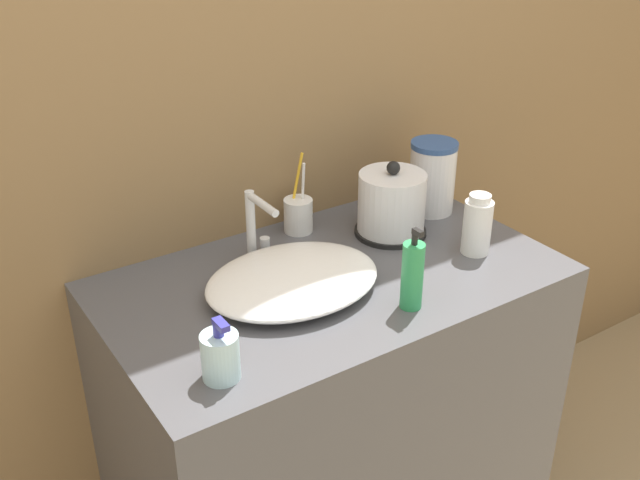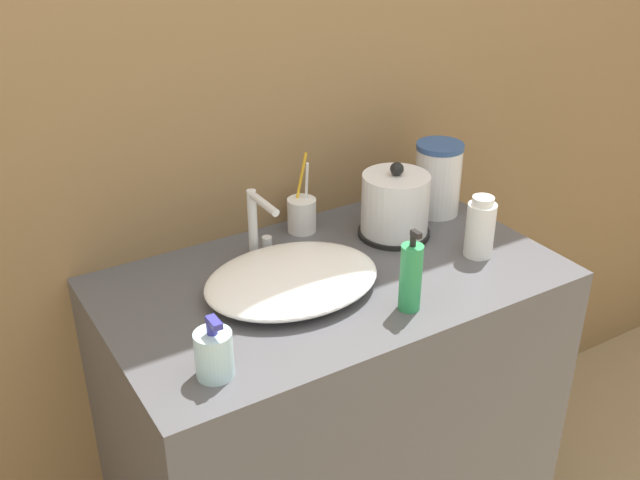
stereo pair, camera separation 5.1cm
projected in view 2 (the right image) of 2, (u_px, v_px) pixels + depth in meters
wall_back at (261, 76)px, 1.75m from camera, size 6.00×0.04×2.60m
vanity_counter at (331, 432)px, 1.89m from camera, size 1.03×0.60×0.92m
sink_basin at (292, 279)px, 1.61m from camera, size 0.39×0.31×0.06m
faucet at (258, 222)px, 1.71m from camera, size 0.06×0.13×0.17m
electric_kettle at (395, 207)px, 1.83m from camera, size 0.18×0.18×0.19m
toothbrush_cup at (302, 214)px, 1.86m from camera, size 0.07×0.07×0.20m
lotion_bottle at (411, 277)px, 1.53m from camera, size 0.05×0.05×0.18m
shampoo_bottle at (214, 353)px, 1.34m from camera, size 0.07×0.07×0.13m
mouthwash_bottle at (480, 228)px, 1.74m from camera, size 0.07×0.07×0.15m
water_pitcher at (438, 179)px, 1.93m from camera, size 0.12×0.12×0.19m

